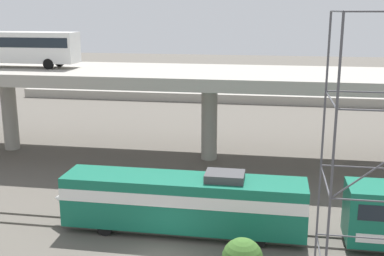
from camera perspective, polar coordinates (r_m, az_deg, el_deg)
name	(u,v)px	position (r m, az deg, el deg)	size (l,w,h in m)	color
rail_strip_near	(173,235)	(31.47, -2.23, -12.46)	(110.00, 0.12, 0.12)	#59544C
rail_strip_far	(178,226)	(32.73, -1.70, -11.37)	(110.00, 0.12, 0.12)	#59544C
train_locomotive	(171,199)	(31.28, -2.42, -8.34)	(16.39, 3.04, 4.18)	#14664C
highway_overpass	(210,80)	(45.17, 2.08, 5.68)	(96.00, 11.38, 8.45)	#9E998E
transit_bus_on_overpass	(17,46)	(50.68, -19.81, 9.04)	(12.00, 2.68, 3.40)	silver
scaffolding_tower	(378,172)	(21.42, 20.98, -4.88)	(4.23, 4.23, 13.93)	#47474C
pier_parking_lot	(238,92)	(80.65, 5.39, 4.19)	(68.50, 13.42, 1.36)	#9E998E
parked_car_0	(204,84)	(79.39, 1.40, 5.16)	(4.34, 1.99, 1.50)	#B7B7BC
parked_car_1	(98,83)	(82.55, -10.91, 5.25)	(4.63, 1.88, 1.50)	silver
parked_car_2	(138,83)	(81.13, -6.31, 5.27)	(4.57, 1.94, 1.50)	maroon
parked_car_3	(143,78)	(86.48, -5.75, 5.80)	(4.58, 1.91, 1.50)	navy
parked_car_4	(168,82)	(82.39, -2.81, 5.46)	(4.20, 1.92, 1.50)	#515459
parked_car_5	(228,81)	(82.67, 4.22, 5.47)	(4.06, 1.96, 1.50)	#9E998C
parked_car_6	(77,79)	(87.19, -13.29, 5.57)	(4.12, 1.99, 1.50)	#B7B7BC
harbor_water	(246,78)	(103.44, 6.38, 5.89)	(140.00, 36.00, 0.01)	#385B7A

